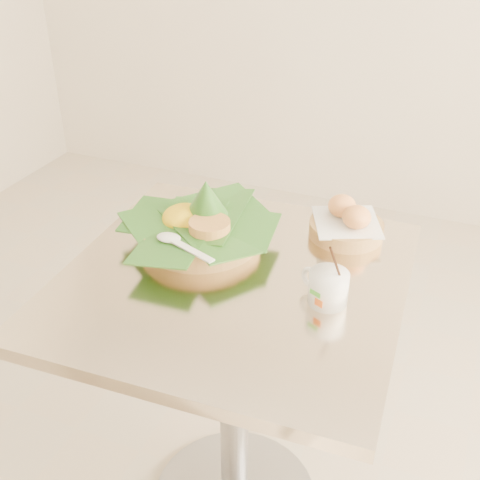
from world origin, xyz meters
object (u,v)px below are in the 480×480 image
at_px(bread_basket, 347,224).
at_px(coffee_mug, 327,286).
at_px(cafe_table, 234,356).
at_px(rice_basket, 200,223).

distance_m(bread_basket, coffee_mug, 0.27).
xyz_separation_m(cafe_table, bread_basket, (0.18, 0.25, 0.25)).
relative_size(rice_basket, coffee_mug, 2.55).
relative_size(cafe_table, coffee_mug, 5.59).
xyz_separation_m(bread_basket, coffee_mug, (0.03, -0.26, 0.00)).
height_order(rice_basket, coffee_mug, rice_basket).
bearing_deg(coffee_mug, cafe_table, 176.63).
distance_m(rice_basket, bread_basket, 0.34).
distance_m(cafe_table, coffee_mug, 0.33).
distance_m(rice_basket, coffee_mug, 0.35).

